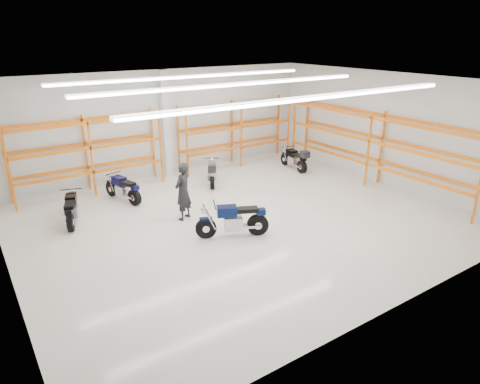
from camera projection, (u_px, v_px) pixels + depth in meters
ground at (243, 219)px, 14.40m from camera, size 14.00×14.00×0.00m
room_shell at (242, 123)px, 13.27m from camera, size 14.02×12.02×4.51m
motorcycle_main at (236, 221)px, 13.05m from camera, size 2.11×1.15×1.11m
motorcycle_back_a at (72, 210)px, 13.97m from camera, size 0.92×1.97×1.00m
motorcycle_back_b at (124, 189)px, 15.82m from camera, size 0.83×1.98×1.00m
motorcycle_back_c at (212, 173)px, 17.53m from camera, size 1.19×1.89×1.06m
motorcycle_back_d at (295, 159)px, 19.41m from camera, size 0.66×2.05×1.05m
standing_man at (183, 191)px, 14.12m from camera, size 0.86×0.77×1.97m
structural_column at (165, 124)px, 18.13m from camera, size 0.32×0.32×4.50m
pallet_racking_back_left at (88, 148)px, 16.24m from camera, size 5.67×0.87×3.00m
pallet_racking_back_right at (237, 127)px, 19.81m from camera, size 5.67×0.87×3.00m
pallet_racking_side at (376, 141)px, 17.15m from camera, size 0.87×9.07×3.00m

